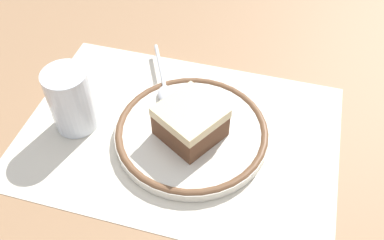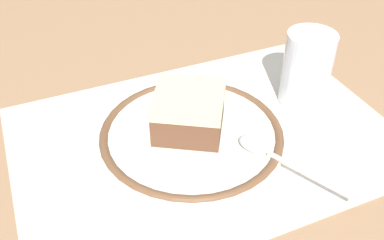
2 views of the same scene
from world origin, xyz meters
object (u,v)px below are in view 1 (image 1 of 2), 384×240
object	(u,v)px
cake_slice	(190,122)
cup	(72,103)
spoon	(165,87)
plate	(192,131)

from	to	relation	value
cake_slice	cup	size ratio (longest dim) A/B	1.10
cup	spoon	bearing A→B (deg)	-140.10
plate	cup	world-z (taller)	cup
plate	spoon	world-z (taller)	spoon
cake_slice	plate	bearing A→B (deg)	-89.68
cup	plate	bearing A→B (deg)	-172.77
plate	spoon	size ratio (longest dim) A/B	1.63
spoon	cake_slice	bearing A→B (deg)	129.15
plate	cup	xyz separation A→B (m)	(0.17, 0.02, 0.03)
cake_slice	spoon	xyz separation A→B (m)	(0.06, -0.08, -0.02)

